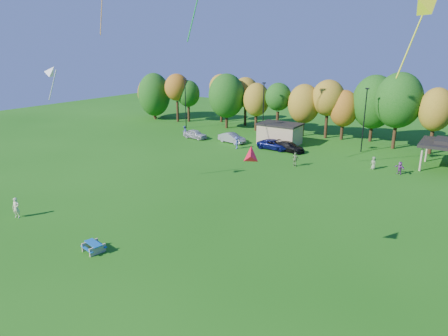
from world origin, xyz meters
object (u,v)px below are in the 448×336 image
Objects in this scene: kite_flyer at (16,208)px; car_a at (195,134)px; car_b at (232,138)px; car_c at (274,145)px; picnic_table at (94,246)px; car_d at (289,147)px.

car_a is (-5.95, 34.08, -0.19)m from kite_flyer.
kite_flyer is 34.82m from car_b.
car_b is at bearing 69.03° from kite_flyer.
kite_flyer is 0.36× the size of car_c.
car_d is at bearing 101.88° from picnic_table.
car_a is at bearing 105.73° from car_b.
car_a is at bearing 80.12° from kite_flyer.
car_a is at bearing 127.45° from picnic_table.
picnic_table is 0.43× the size of car_a.
picnic_table is 36.56m from car_b.
car_b is at bearing 117.47° from picnic_table.
car_b is at bearing -79.05° from car_a.
car_d is (10.56, 34.65, -0.23)m from kite_flyer.
picnic_table is 0.40× the size of car_b.
kite_flyer is 34.60m from car_a.
picnic_table is 0.38× the size of car_d.
car_c reaches higher than picnic_table.
car_d is (-0.09, 35.02, 0.29)m from picnic_table.
picnic_table is at bearing -149.64° from car_a.
car_c is (7.51, -0.15, -0.05)m from car_b.
kite_flyer is 0.40× the size of car_b.
car_a is 6.72m from car_b.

